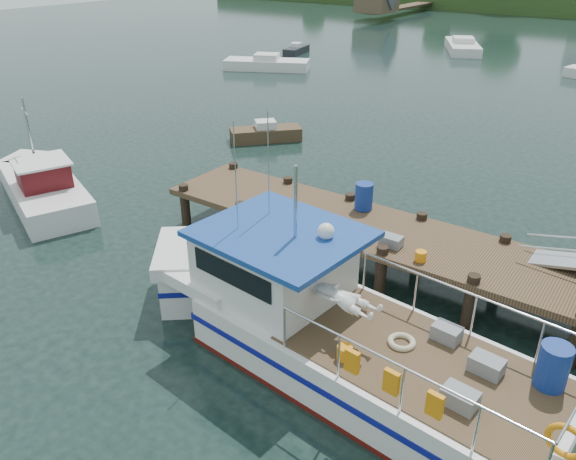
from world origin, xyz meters
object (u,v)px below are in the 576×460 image
Objects in this scene: work_boat at (42,186)px; moored_d at (462,46)px; moored_a at (267,64)px; lobster_boat at (320,321)px; moored_rowboat at (266,133)px; moored_e at (296,50)px.

work_boat reaches higher than moored_d.
moored_a is 19.62m from moored_d.
lobster_boat is 3.40× the size of moored_rowboat.
moored_d is at bearing 74.64° from moored_rowboat.
moored_a is at bearing 109.53° from moored_rowboat.
lobster_boat reaches higher than moored_rowboat.
moored_d is (1.13, 42.29, -0.15)m from work_boat.
lobster_boat reaches higher than moored_a.
moored_rowboat is 17.94m from moored_a.
moored_a is at bearing -115.61° from moored_d.
moored_d is at bearing 54.43° from moored_a.
work_boat is (-13.60, 1.56, -0.39)m from lobster_boat.
lobster_boat is 3.14× the size of moored_e.
moored_d reaches higher than moored_e.
moored_e is at bearing 100.14° from moored_a.
moored_e is (-10.56, 32.29, -0.26)m from work_boat.
moored_d is (-12.47, 43.85, -0.54)m from lobster_boat.
lobster_boat reaches higher than moored_d.
moored_rowboat is at bearing 99.03° from work_boat.
moored_d is (-1.29, 31.42, 0.09)m from moored_rowboat.
moored_a reaches higher than moored_rowboat.
lobster_boat is 13.69m from work_boat.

